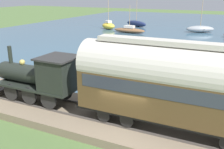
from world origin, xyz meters
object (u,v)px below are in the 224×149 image
at_px(rowboat_far_out, 146,69).
at_px(sailboat_gray, 200,29).
at_px(sailboat_yellow, 108,25).
at_px(passenger_coach, 180,84).
at_px(rowboat_near_shore, 59,70).
at_px(sailboat_navy, 136,23).
at_px(sailboat_brown, 129,30).
at_px(steam_locomotive, 43,75).

bearing_deg(rowboat_far_out, sailboat_gray, -42.19).
bearing_deg(sailboat_yellow, passenger_coach, -127.85).
bearing_deg(passenger_coach, rowboat_near_shore, 60.74).
bearing_deg(sailboat_navy, passenger_coach, -128.02).
bearing_deg(sailboat_navy, rowboat_near_shore, -142.37).
relative_size(sailboat_navy, rowboat_near_shore, 3.41).
distance_m(sailboat_brown, sailboat_yellow, 6.30).
distance_m(sailboat_brown, rowboat_near_shore, 26.03).
distance_m(steam_locomotive, rowboat_far_out, 11.31).
distance_m(sailboat_yellow, rowboat_far_out, 29.92).
height_order(steam_locomotive, sailboat_brown, sailboat_brown).
xyz_separation_m(sailboat_navy, rowboat_near_shore, (-35.03, -5.61, -0.42)).
distance_m(passenger_coach, sailboat_yellow, 41.79).
xyz_separation_m(sailboat_brown, rowboat_near_shore, (-25.80, -3.44, -0.28)).
xyz_separation_m(sailboat_yellow, rowboat_near_shore, (-28.48, -9.14, -0.50)).
bearing_deg(sailboat_navy, sailboat_yellow, -179.77).
bearing_deg(steam_locomotive, rowboat_far_out, -16.85).
relative_size(steam_locomotive, sailboat_yellow, 0.71).
relative_size(sailboat_gray, rowboat_near_shore, 2.48).
relative_size(sailboat_navy, rowboat_far_out, 3.42).
distance_m(passenger_coach, sailboat_navy, 45.98).
bearing_deg(rowboat_far_out, sailboat_navy, -18.04).
bearing_deg(rowboat_near_shore, sailboat_navy, -43.81).
xyz_separation_m(sailboat_gray, sailboat_navy, (3.13, 13.85, 0.00)).
bearing_deg(rowboat_near_shore, rowboat_far_out, -117.25).
relative_size(passenger_coach, rowboat_near_shore, 4.44).
bearing_deg(sailboat_gray, rowboat_far_out, 156.24).
bearing_deg(rowboat_far_out, steam_locomotive, 122.65).
bearing_deg(passenger_coach, sailboat_yellow, 31.50).
relative_size(sailboat_gray, sailboat_navy, 0.73).
height_order(passenger_coach, rowboat_near_shore, passenger_coach).
relative_size(sailboat_navy, sailboat_brown, 1.34).
bearing_deg(passenger_coach, sailboat_navy, 23.45).
bearing_deg(steam_locomotive, sailboat_yellow, 20.52).
bearing_deg(steam_locomotive, passenger_coach, -90.00).
bearing_deg(sailboat_gray, sailboat_brown, 95.48).
xyz_separation_m(sailboat_gray, rowboat_far_out, (-28.34, 0.83, -0.37)).
bearing_deg(rowboat_far_out, sailboat_yellow, -6.94).
bearing_deg(passenger_coach, steam_locomotive, 90.00).
distance_m(sailboat_gray, rowboat_near_shore, 32.94).
distance_m(sailboat_brown, rowboat_far_out, 24.75).
bearing_deg(sailboat_brown, steam_locomotive, -164.92).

